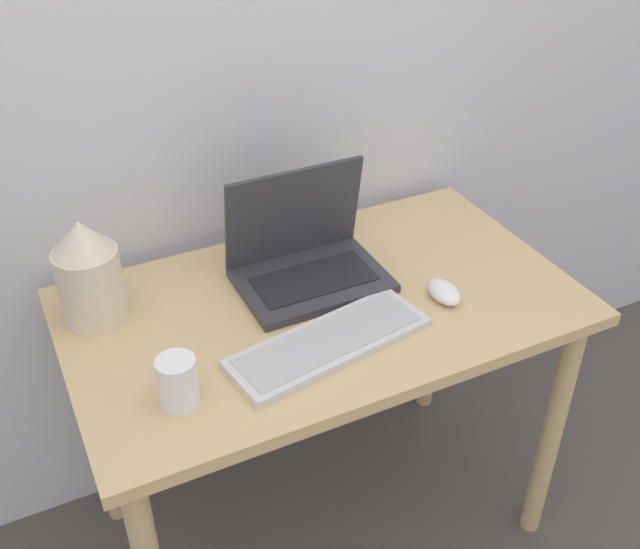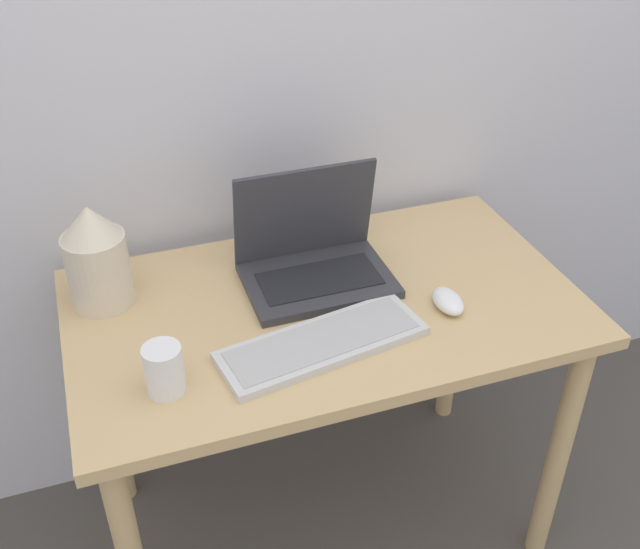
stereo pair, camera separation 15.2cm
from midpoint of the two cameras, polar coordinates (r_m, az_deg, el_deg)
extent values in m
cube|color=silver|center=(1.72, -8.47, 19.04)|extent=(6.00, 0.05, 2.50)
cube|color=tan|center=(1.62, -2.49, -2.59)|extent=(1.10, 0.64, 0.03)
cylinder|color=tan|center=(1.92, 15.06, -11.63)|extent=(0.05, 0.05, 0.70)
cylinder|color=tan|center=(1.98, -18.82, -10.60)|extent=(0.05, 0.05, 0.70)
cylinder|color=tan|center=(2.22, 6.65, -3.07)|extent=(0.05, 0.05, 0.70)
cube|color=#333338|center=(1.66, -3.25, -0.54)|extent=(0.32, 0.23, 0.02)
cube|color=black|center=(1.65, -3.10, -0.42)|extent=(0.26, 0.13, 0.00)
cube|color=#333338|center=(1.67, -4.64, 4.58)|extent=(0.32, 0.05, 0.23)
cube|color=#0F1938|center=(1.68, -4.79, 4.79)|extent=(0.28, 0.03, 0.19)
cube|color=silver|center=(1.49, -2.23, -5.34)|extent=(0.44, 0.21, 0.02)
cube|color=#B2B2B2|center=(1.49, -2.24, -5.04)|extent=(0.40, 0.18, 0.00)
ellipsoid|color=white|center=(1.62, 6.79, -1.43)|extent=(0.06, 0.10, 0.04)
cylinder|color=beige|center=(1.62, -19.67, -0.89)|extent=(0.13, 0.13, 0.16)
cone|color=beige|center=(1.55, -20.49, 2.62)|extent=(0.13, 0.13, 0.07)
cube|color=red|center=(1.59, -4.65, -2.83)|extent=(0.05, 0.05, 0.01)
cylinder|color=white|center=(1.38, -13.93, -8.09)|extent=(0.07, 0.07, 0.10)
camera|label=1|loc=(0.08, -92.86, -1.97)|focal=42.00mm
camera|label=2|loc=(0.08, 87.14, 1.97)|focal=42.00mm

